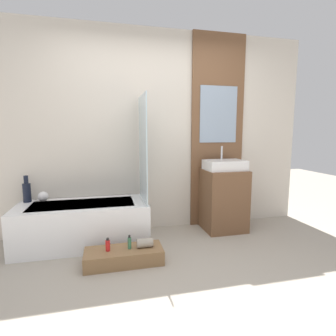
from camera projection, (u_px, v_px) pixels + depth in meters
ground_plane at (190, 295)px, 2.11m from camera, size 12.00×12.00×0.00m
wall_tiled_back at (154, 132)px, 3.45m from camera, size 4.20×0.06×2.60m
wall_wood_accent at (217, 131)px, 3.60m from camera, size 0.75×0.04×2.60m
bathtub at (84, 224)px, 3.04m from camera, size 1.46×0.64×0.49m
glass_shower_screen at (143, 149)px, 3.08m from camera, size 0.01×0.63×1.24m
wooden_step_bench at (124, 256)px, 2.61m from camera, size 0.77×0.31×0.15m
vanity_cabinet at (224, 200)px, 3.48m from camera, size 0.53×0.47×0.81m
sink at (225, 165)px, 3.42m from camera, size 0.50×0.36×0.31m
vase_tall_dark at (27, 191)px, 3.06m from camera, size 0.09×0.09×0.31m
vase_round_light at (43, 196)px, 3.09m from camera, size 0.12×0.12×0.12m
bottle_soap_primary at (108, 245)px, 2.56m from camera, size 0.04×0.04×0.13m
bottle_soap_secondary at (130, 243)px, 2.60m from camera, size 0.04×0.04×0.14m
towel_roll at (145, 243)px, 2.64m from camera, size 0.16×0.09×0.09m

